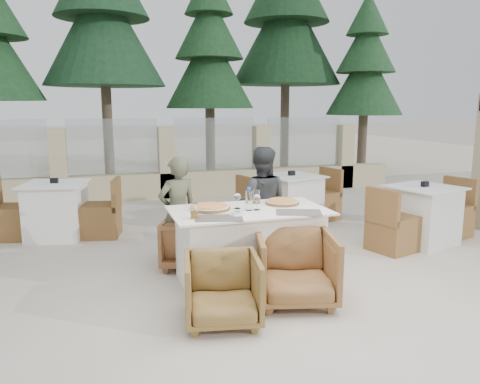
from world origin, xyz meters
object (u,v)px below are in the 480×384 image
object	(u,v)px
bg_table_c	(423,215)
armchair_near_left	(222,290)
diner_right	(261,204)
bg_table_b	(291,200)
dining_table	(249,246)
armchair_far_left	(191,242)
beer_glass_left	(194,211)
wine_glass_centre	(237,200)
water_bottle	(249,199)
wine_glass_near	(257,201)
diner_left	(178,212)
olive_dish	(237,213)
armchair_far_right	(256,229)
pizza_left	(210,207)
beer_glass_right	(256,196)
pizza_right	(282,202)
bg_table_a	(56,210)
armchair_near_right	(295,268)

from	to	relation	value
bg_table_c	armchair_near_left	bearing A→B (deg)	-171.80
diner_right	bg_table_b	bearing A→B (deg)	-104.65
dining_table	armchair_far_left	bearing A→B (deg)	128.16
beer_glass_left	armchair_far_left	distance (m)	1.01
beer_glass_left	bg_table_b	distance (m)	3.05
wine_glass_centre	water_bottle	bearing A→B (deg)	-50.15
wine_glass_near	diner_left	xyz separation A→B (m)	(-0.69, 0.72, -0.23)
wine_glass_near	water_bottle	bearing A→B (deg)	170.82
water_bottle	olive_dish	bearing A→B (deg)	-135.54
armchair_far_right	diner_right	bearing A→B (deg)	87.43
wine_glass_near	beer_glass_left	bearing A→B (deg)	-166.48
armchair_far_left	wine_glass_centre	bearing A→B (deg)	147.21
armchair_near_left	diner_left	xyz separation A→B (m)	(-0.10, 1.51, 0.34)
olive_dish	pizza_left	bearing A→B (deg)	121.77
armchair_far_left	armchair_far_right	size ratio (longest dim) A/B	0.88
diner_left	bg_table_c	bearing A→B (deg)	163.39
beer_glass_left	beer_glass_right	bearing A→B (deg)	31.33
water_bottle	beer_glass_left	world-z (taller)	water_bottle
dining_table	armchair_far_left	size ratio (longest dim) A/B	2.55
pizza_right	bg_table_a	bearing A→B (deg)	137.75
diner_right	pizza_right	bearing A→B (deg)	117.87
diner_left	wine_glass_near	bearing A→B (deg)	118.58
water_bottle	beer_glass_right	world-z (taller)	water_bottle
wine_glass_centre	beer_glass_left	xyz separation A→B (m)	(-0.51, -0.28, -0.02)
beer_glass_right	diner_right	size ratio (longest dim) A/B	0.11
pizza_left	water_bottle	xyz separation A→B (m)	(0.37, -0.15, 0.09)
water_bottle	armchair_far_right	bearing A→B (deg)	65.71
wine_glass_centre	bg_table_b	bearing A→B (deg)	53.20
diner_right	armchair_far_right	bearing A→B (deg)	-66.99
armchair_far_left	armchair_near_left	distance (m)	1.46
diner_right	water_bottle	bearing A→B (deg)	81.93
armchair_near_right	olive_dish	bearing A→B (deg)	148.46
olive_dish	beer_glass_left	bearing A→B (deg)	-179.19
bg_table_a	bg_table_c	distance (m)	5.00
beer_glass_left	armchair_near_left	distance (m)	0.85
pizza_right	bg_table_c	world-z (taller)	pizza_right
pizza_left	beer_glass_right	bearing A→B (deg)	15.82
wine_glass_centre	diner_left	world-z (taller)	diner_left
armchair_far_right	bg_table_c	bearing A→B (deg)	170.48
armchair_far_right	bg_table_a	bearing A→B (deg)	-37.84
wine_glass_near	armchair_far_right	xyz separation A→B (m)	(0.30, 0.85, -0.54)
pizza_left	diner_left	xyz separation A→B (m)	(-0.24, 0.56, -0.16)
pizza_left	armchair_far_left	distance (m)	0.73
wine_glass_near	armchair_near_left	distance (m)	1.14
armchair_near_left	diner_right	distance (m)	1.78
pizza_left	armchair_far_right	world-z (taller)	pizza_left
armchair_near_left	water_bottle	bearing A→B (deg)	68.77
dining_table	beer_glass_left	bearing A→B (deg)	-161.13
armchair_near_right	bg_table_a	distance (m)	3.78
armchair_far_left	armchair_near_right	world-z (taller)	armchair_near_right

